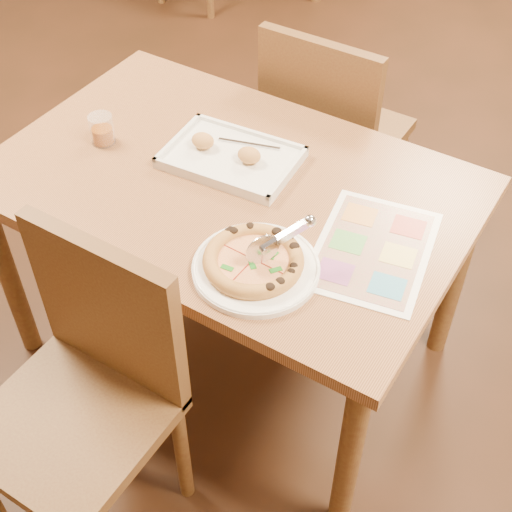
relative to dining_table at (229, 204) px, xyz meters
The scene contains 9 objects.
dining_table is the anchor object (origin of this frame).
chair_near 0.61m from the dining_table, 90.00° to the right, with size 0.42×0.42×0.47m.
chair_far 0.61m from the dining_table, 90.00° to the left, with size 0.42×0.42×0.47m.
plate 0.36m from the dining_table, 45.36° to the right, with size 0.31×0.31×0.02m, color white.
pizza 0.36m from the dining_table, 46.16° to the right, with size 0.24×0.24×0.04m.
pizza_cutter 0.39m from the dining_table, 36.67° to the right, with size 0.10×0.14×0.10m.
appetizer_tray 0.13m from the dining_table, 118.96° to the left, with size 0.38×0.28×0.06m.
glass_tumbler 0.42m from the dining_table, behind, with size 0.07×0.07×0.09m.
menu 0.46m from the dining_table, ahead, with size 0.27×0.38×0.01m, color white.
Camera 1 is at (0.87, -1.24, 1.95)m, focal length 50.00 mm.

